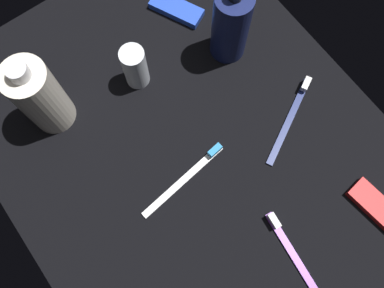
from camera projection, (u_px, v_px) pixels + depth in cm
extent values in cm
cube|color=black|center=(192.00, 150.00, 73.78)|extent=(84.00, 64.00, 1.20)
cylinder|color=#161E50|center=(231.00, 26.00, 71.59)|extent=(6.59, 6.59, 15.40)
cylinder|color=silver|center=(40.00, 97.00, 67.43)|extent=(7.43, 7.43, 15.94)
cylinder|color=silver|center=(18.00, 72.00, 58.75)|extent=(3.20, 3.20, 2.20)
cylinder|color=silver|center=(133.00, 68.00, 72.58)|extent=(4.35, 4.35, 9.37)
cube|color=white|center=(183.00, 180.00, 71.11)|extent=(3.19, 18.02, 0.90)
cube|color=#338CCC|center=(215.00, 150.00, 71.57)|extent=(1.38, 2.71, 1.20)
cube|color=purple|center=(298.00, 262.00, 67.22)|extent=(18.01, 3.36, 0.90)
cube|color=white|center=(274.00, 221.00, 68.09)|extent=(2.71, 1.40, 1.20)
cube|color=navy|center=(289.00, 121.00, 74.25)|extent=(9.34, 16.54, 0.90)
cube|color=white|center=(306.00, 84.00, 75.18)|extent=(2.17, 2.81, 1.20)
cube|color=blue|center=(176.00, 9.00, 80.61)|extent=(11.11, 8.10, 1.50)
cube|color=red|center=(378.00, 207.00, 69.47)|extent=(10.82, 5.28, 1.50)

